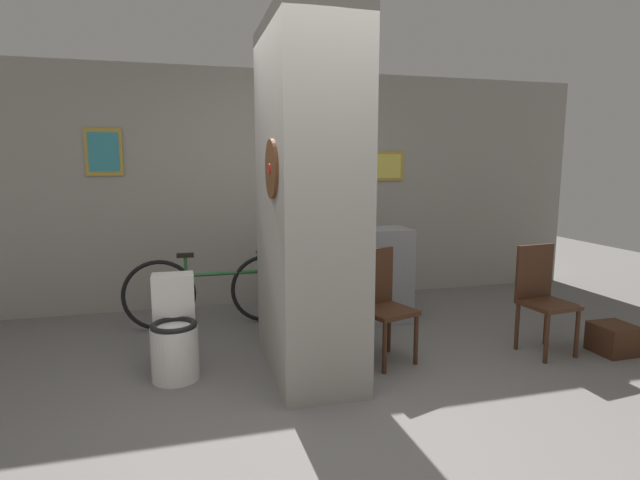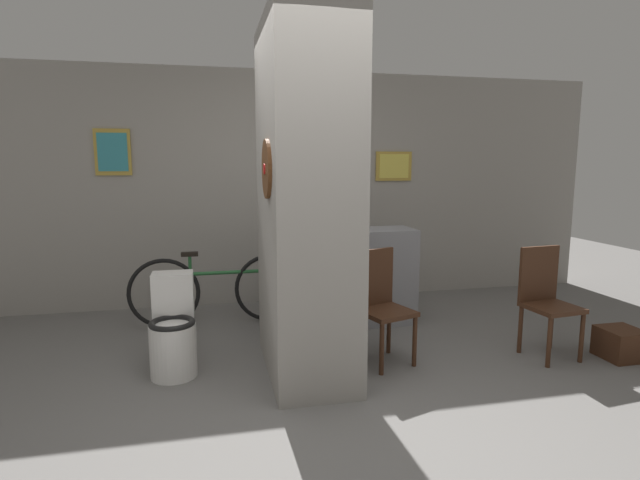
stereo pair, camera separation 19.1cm
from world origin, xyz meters
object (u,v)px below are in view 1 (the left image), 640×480
object	(u,v)px
bicycle	(214,290)
chair_near_pillar	(382,301)
bottle_tall	(311,220)
chair_by_doorway	(542,295)
toilet	(174,334)

from	to	relation	value
bicycle	chair_near_pillar	bearing A→B (deg)	-44.16
bicycle	bottle_tall	world-z (taller)	bottle_tall
chair_by_doorway	bicycle	distance (m)	2.99
chair_near_pillar	bottle_tall	size ratio (longest dim) A/B	3.33
toilet	chair_by_doorway	size ratio (longest dim) A/B	0.83
chair_by_doorway	bicycle	bearing A→B (deg)	146.10
chair_by_doorway	bottle_tall	size ratio (longest dim) A/B	3.33
chair_near_pillar	chair_by_doorway	size ratio (longest dim) A/B	1.00
bicycle	bottle_tall	distance (m)	1.17
bicycle	bottle_tall	size ratio (longest dim) A/B	6.28
toilet	bicycle	xyz separation A→B (m)	(0.35, 1.11, 0.03)
chair_near_pillar	bottle_tall	xyz separation A→B (m)	(-0.34, 1.00, 0.55)
chair_near_pillar	bicycle	xyz separation A→B (m)	(-1.26, 1.22, -0.13)
chair_near_pillar	bicycle	size ratio (longest dim) A/B	0.53
chair_near_pillar	chair_by_doorway	bearing A→B (deg)	-25.22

